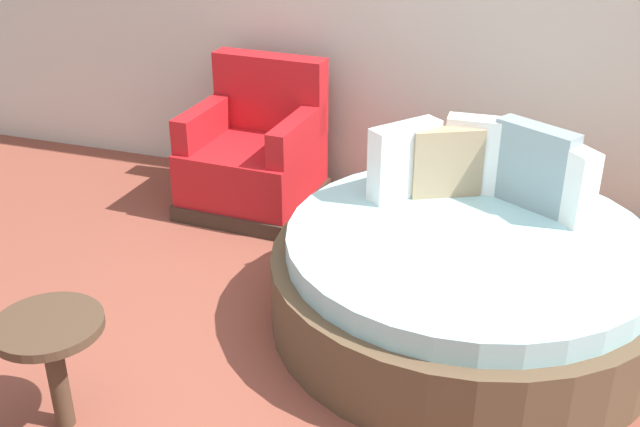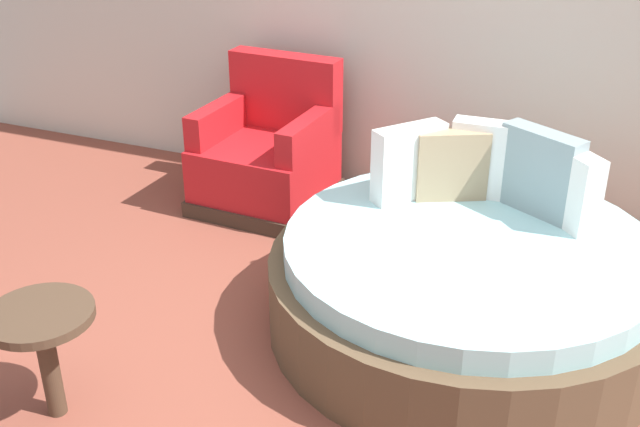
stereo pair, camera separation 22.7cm
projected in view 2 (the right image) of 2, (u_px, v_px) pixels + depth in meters
The scene contains 4 objects.
ground_plane at pixel (344, 395), 3.46m from camera, with size 8.00×8.00×0.02m, color brown.
round_daybed at pixel (467, 279), 3.82m from camera, with size 1.94×1.94×0.93m.
red_armchair at pixel (269, 155), 5.08m from camera, with size 0.83×0.83×0.94m.
side_table at pixel (43, 330), 3.16m from camera, with size 0.44×0.44×0.52m.
Camera 2 is at (0.95, -2.56, 2.27)m, focal length 43.55 mm.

